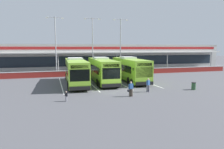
{
  "coord_description": "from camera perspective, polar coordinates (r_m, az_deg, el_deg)",
  "views": [
    {
      "loc": [
        -7.55,
        -24.19,
        5.22
      ],
      "look_at": [
        0.36,
        3.0,
        1.6
      ],
      "focal_mm": 33.61,
      "sensor_mm": 36.0,
      "label": 1
    }
  ],
  "objects": [
    {
      "name": "pedestrian_with_handbag",
      "position": [
        22.67,
        5.12,
        -3.84
      ],
      "size": [
        0.64,
        0.31,
        1.62
      ],
      "color": "#4C4238",
      "rests_on": "ground"
    },
    {
      "name": "bay_stripe_centre",
      "position": [
        33.63,
        8.32,
        -1.72
      ],
      "size": [
        0.14,
        13.0,
        0.01
      ],
      "primitive_type": "cube",
      "color": "silver",
      "rests_on": "ground"
    },
    {
      "name": "bay_stripe_far_west",
      "position": [
        30.67,
        -13.66,
        -2.72
      ],
      "size": [
        0.14,
        13.0,
        0.01
      ],
      "primitive_type": "cube",
      "color": "silver",
      "rests_on": "ground"
    },
    {
      "name": "coach_bus_centre",
      "position": [
        33.41,
        4.83,
        1.36
      ],
      "size": [
        3.27,
        12.24,
        3.78
      ],
      "color": "#8CC633",
      "rests_on": "ground"
    },
    {
      "name": "coach_bus_leftmost",
      "position": [
        30.45,
        -9.8,
        0.7
      ],
      "size": [
        3.27,
        12.24,
        3.78
      ],
      "color": "#8CC633",
      "rests_on": "ground"
    },
    {
      "name": "lamp_post_west",
      "position": [
        41.51,
        -15.09,
        8.51
      ],
      "size": [
        3.24,
        0.28,
        11.0
      ],
      "color": "#9E9EA3",
      "rests_on": "ground"
    },
    {
      "name": "pedestrian_child",
      "position": [
        21.09,
        -12.34,
        -5.7
      ],
      "size": [
        0.27,
        0.28,
        1.0
      ],
      "color": "slate",
      "rests_on": "ground"
    },
    {
      "name": "lamp_post_centre",
      "position": [
        41.58,
        -5.31,
        8.72
      ],
      "size": [
        3.24,
        0.28,
        11.0
      ],
      "color": "#9E9EA3",
      "rests_on": "ground"
    },
    {
      "name": "red_barrier_wall",
      "position": [
        39.7,
        -5.15,
        0.5
      ],
      "size": [
        60.0,
        0.4,
        1.1
      ],
      "color": "maroon",
      "rests_on": "ground"
    },
    {
      "name": "coach_bus_left_centre",
      "position": [
        31.85,
        -2.75,
        1.09
      ],
      "size": [
        3.27,
        12.24,
        3.78
      ],
      "color": "#8CC633",
      "rests_on": "ground"
    },
    {
      "name": "litter_bin",
      "position": [
        28.17,
        21.32,
        -2.93
      ],
      "size": [
        0.54,
        0.54,
        0.93
      ],
      "color": "#2D5133",
      "rests_on": "ground"
    },
    {
      "name": "pedestrian_in_dark_coat",
      "position": [
        25.22,
        9.82,
        -2.75
      ],
      "size": [
        0.53,
        0.33,
        1.62
      ],
      "color": "slate",
      "rests_on": "ground"
    },
    {
      "name": "terminal_building",
      "position": [
        51.7,
        -7.84,
        4.77
      ],
      "size": [
        70.0,
        13.0,
        6.0
      ],
      "color": "#B7B7B2",
      "rests_on": "ground"
    },
    {
      "name": "lamp_post_east",
      "position": [
        42.94,
        2.34,
        8.7
      ],
      "size": [
        3.24,
        0.28,
        11.0
      ],
      "color": "#9E9EA3",
      "rests_on": "ground"
    },
    {
      "name": "ground_plane",
      "position": [
        25.88,
        1.09,
        -4.35
      ],
      "size": [
        200.0,
        200.0,
        0.0
      ],
      "primitive_type": "plane",
      "color": "#4C4C51"
    },
    {
      "name": "bay_stripe_mid_west",
      "position": [
        32.13,
        1.48,
        -2.06
      ],
      "size": [
        0.14,
        13.0,
        0.01
      ],
      "primitive_type": "cube",
      "color": "silver",
      "rests_on": "ground"
    },
    {
      "name": "bay_stripe_west",
      "position": [
        31.12,
        -5.91,
        -2.4
      ],
      "size": [
        0.14,
        13.0,
        0.01
      ],
      "primitive_type": "cube",
      "color": "silver",
      "rests_on": "ground"
    }
  ]
}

